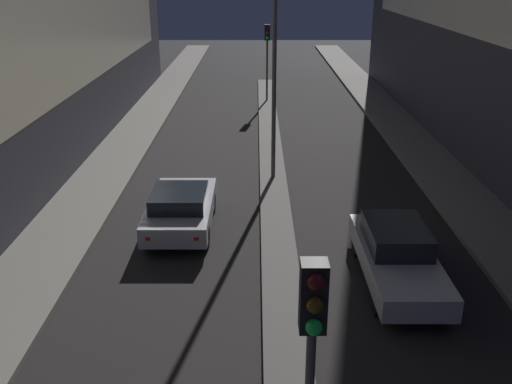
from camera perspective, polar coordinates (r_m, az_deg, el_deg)
median_strip at (r=23.37m, az=1.40°, el=2.34°), size 1.03×39.30×0.14m
traffic_light_near at (r=7.15m, az=5.35°, el=-15.53°), size 0.32×0.42×4.50m
traffic_light_mid at (r=35.03m, az=0.87°, el=14.45°), size 0.32×0.42×4.50m
street_lamp at (r=20.98m, az=1.66°, el=18.63°), size 0.63×0.63×8.87m
car_left_lane at (r=18.03m, az=-7.76°, el=-1.60°), size 1.95×4.26×1.39m
car_right_lane at (r=15.43m, az=13.71°, el=-6.11°), size 1.78×4.81×1.47m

